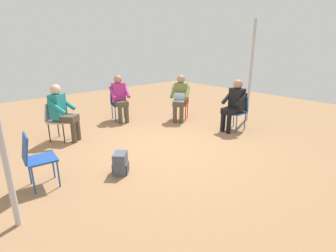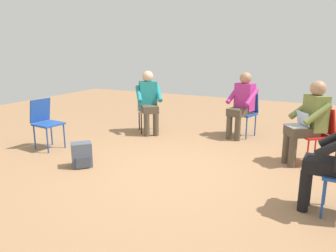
{
  "view_description": "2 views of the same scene",
  "coord_description": "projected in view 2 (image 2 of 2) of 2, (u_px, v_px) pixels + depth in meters",
  "views": [
    {
      "loc": [
        3.83,
        -3.32,
        2.08
      ],
      "look_at": [
        0.35,
        -0.24,
        0.59
      ],
      "focal_mm": 28.0,
      "sensor_mm": 36.0,
      "label": 1
    },
    {
      "loc": [
        3.84,
        1.83,
        1.7
      ],
      "look_at": [
        -0.05,
        -0.13,
        0.64
      ],
      "focal_mm": 35.0,
      "sensor_mm": 36.0,
      "label": 2
    }
  ],
  "objects": [
    {
      "name": "ground_plane",
      "position": [
        175.0,
        173.0,
        4.54
      ],
      "size": [
        14.0,
        14.0,
        0.0
      ],
      "primitive_type": "plane",
      "color": "#99704C"
    },
    {
      "name": "chair_west",
      "position": [
        246.0,
        111.0,
        6.35
      ],
      "size": [
        0.53,
        0.49,
        0.85
      ],
      "rotation": [
        0.0,
        0.0,
        -1.85
      ],
      "color": "#1E4799",
      "rests_on": "ground"
    },
    {
      "name": "chair_northwest",
      "position": [
        318.0,
        131.0,
        4.8
      ],
      "size": [
        0.57,
        0.58,
        0.85
      ],
      "rotation": [
        0.0,
        0.0,
        -2.52
      ],
      "color": "red",
      "rests_on": "ground"
    },
    {
      "name": "person_with_laptop",
      "position": [
        309.0,
        119.0,
        4.73
      ],
      "size": [
        0.63,
        0.64,
        1.24
      ],
      "rotation": [
        0.0,
        0.0,
        -2.52
      ],
      "color": "#4C4233",
      "rests_on": "ground"
    },
    {
      "name": "person_in_teal",
      "position": [
        149.0,
        99.0,
        6.51
      ],
      "size": [
        0.63,
        0.63,
        1.24
      ],
      "rotation": [
        0.0,
        0.0,
        -0.9
      ],
      "color": "#4C4233",
      "rests_on": "ground"
    },
    {
      "name": "chair_southwest",
      "position": [
        148.0,
        107.0,
        6.71
      ],
      "size": [
        0.58,
        0.58,
        0.85
      ],
      "rotation": [
        0.0,
        0.0,
        -0.9
      ],
      "color": "#B7B7BC",
      "rests_on": "ground"
    },
    {
      "name": "chair_south",
      "position": [
        45.0,
        120.0,
        5.53
      ],
      "size": [
        0.44,
        0.48,
        0.85
      ],
      "rotation": [
        0.0,
        0.0,
        -0.11
      ],
      "color": "#1E4799",
      "rests_on": "ground"
    },
    {
      "name": "person_in_magenta",
      "position": [
        242.0,
        102.0,
        6.19
      ],
      "size": [
        0.59,
        0.58,
        1.24
      ],
      "rotation": [
        0.0,
        0.0,
        -1.85
      ],
      "color": "#4C4233",
      "rests_on": "ground"
    },
    {
      "name": "backpack_near_laptop_user",
      "position": [
        82.0,
        156.0,
        4.74
      ],
      "size": [
        0.34,
        0.34,
        0.36
      ],
      "rotation": [
        0.0,
        0.0,
        5.52
      ],
      "color": "#475160",
      "rests_on": "ground"
    }
  ]
}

